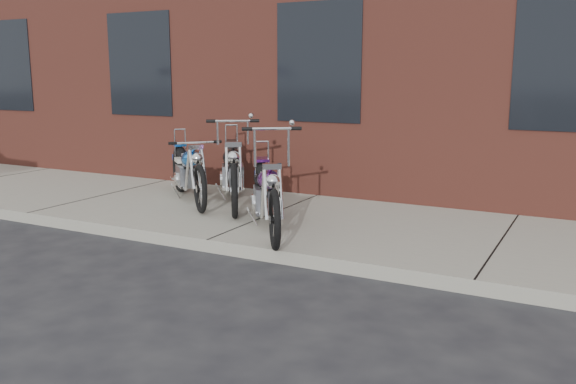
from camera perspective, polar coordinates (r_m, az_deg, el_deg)
The scene contains 5 objects.
ground at distance 7.12m, azimuth -7.57°, elevation -5.63°, with size 120.00×120.00×0.00m, color black.
sidewalk at distance 8.32m, azimuth -1.62°, elevation -2.57°, with size 22.00×3.00×0.15m, color gray.
chopper_purple at distance 7.37m, azimuth -1.96°, elevation -0.39°, with size 1.42×1.97×1.31m.
chopper_blue at distance 9.22m, azimuth -9.29°, elevation 1.77°, with size 1.79×1.68×1.02m.
chopper_third at distance 8.95m, azimuth -5.16°, elevation 1.80°, with size 1.50×2.16×1.28m.
Camera 1 is at (3.97, -5.56, 2.01)m, focal length 38.00 mm.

